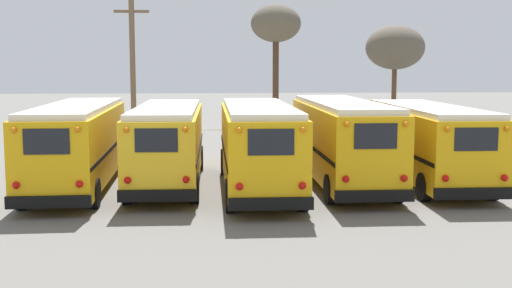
{
  "coord_description": "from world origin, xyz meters",
  "views": [
    {
      "loc": [
        -1.72,
        -22.97,
        4.49
      ],
      "look_at": [
        0.0,
        0.64,
        1.56
      ],
      "focal_mm": 45.0,
      "sensor_mm": 36.0,
      "label": 1
    }
  ],
  "objects": [
    {
      "name": "fence_line",
      "position": [
        0.0,
        7.65,
        1.0
      ],
      "size": [
        21.19,
        0.06,
        1.42
      ],
      "color": "#939399",
      "rests_on": "ground"
    },
    {
      "name": "school_bus_1",
      "position": [
        -3.28,
        1.02,
        1.63
      ],
      "size": [
        2.54,
        9.54,
        2.98
      ],
      "color": "yellow",
      "rests_on": "ground"
    },
    {
      "name": "bare_tree_0",
      "position": [
        2.21,
        14.95,
        6.76
      ],
      "size": [
        2.95,
        2.95,
        8.02
      ],
      "color": "#473323",
      "rests_on": "ground"
    },
    {
      "name": "bare_tree_1",
      "position": [
        9.57,
        15.64,
        5.51
      ],
      "size": [
        3.56,
        3.56,
        6.88
      ],
      "color": "brown",
      "rests_on": "ground"
    },
    {
      "name": "school_bus_3",
      "position": [
        3.28,
        0.92,
        1.7
      ],
      "size": [
        2.52,
        10.14,
        3.14
      ],
      "color": "#EAAA0F",
      "rests_on": "ground"
    },
    {
      "name": "utility_pole",
      "position": [
        -5.67,
        10.88,
        4.26
      ],
      "size": [
        1.8,
        0.28,
        8.2
      ],
      "color": "brown",
      "rests_on": "ground"
    },
    {
      "name": "school_bus_0",
      "position": [
        -6.56,
        0.78,
        1.66
      ],
      "size": [
        2.73,
        10.18,
        3.05
      ],
      "color": "#EAAA0F",
      "rests_on": "ground"
    },
    {
      "name": "school_bus_4",
      "position": [
        6.56,
        0.76,
        1.61
      ],
      "size": [
        2.72,
        9.46,
        2.95
      ],
      "color": "#EAAA0F",
      "rests_on": "ground"
    },
    {
      "name": "ground_plane",
      "position": [
        0.0,
        0.0,
        0.0
      ],
      "size": [
        160.0,
        160.0,
        0.0
      ],
      "primitive_type": "plane",
      "color": "#66635E"
    },
    {
      "name": "school_bus_2",
      "position": [
        0.0,
        -0.36,
        1.69
      ],
      "size": [
        2.54,
        9.61,
        3.09
      ],
      "color": "#EAAA0F",
      "rests_on": "ground"
    }
  ]
}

